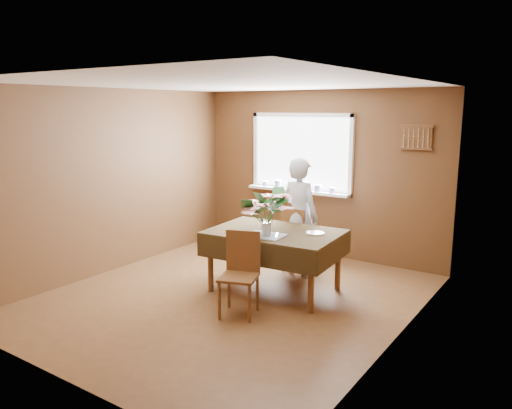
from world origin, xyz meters
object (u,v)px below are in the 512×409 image
Objects in this scene: seated_woman at (300,217)px; flower_bouquet at (267,207)px; dining_table at (275,238)px; chair_near at (241,269)px; chair_far at (297,237)px.

flower_bouquet is (0.06, -0.92, 0.29)m from seated_woman.
flower_bouquet reaches higher than dining_table.
dining_table is 0.80m from chair_near.
flower_bouquet is at bearing 105.98° from chair_far.
chair_far is 1.55× the size of flower_bouquet.
flower_bouquet is (0.01, -0.20, 0.42)m from dining_table.
dining_table is 1.03× the size of seated_woman.
chair_near is 0.83m from flower_bouquet.
flower_bouquet reaches higher than chair_far.
chair_near is 0.57× the size of seated_woman.
flower_bouquet is at bearing -92.57° from dining_table.
seated_woman is at bearing 93.87° from flower_bouquet.
chair_near reaches higher than dining_table.
seated_woman reaches higher than flower_bouquet.
chair_far is 1.01× the size of chair_near.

